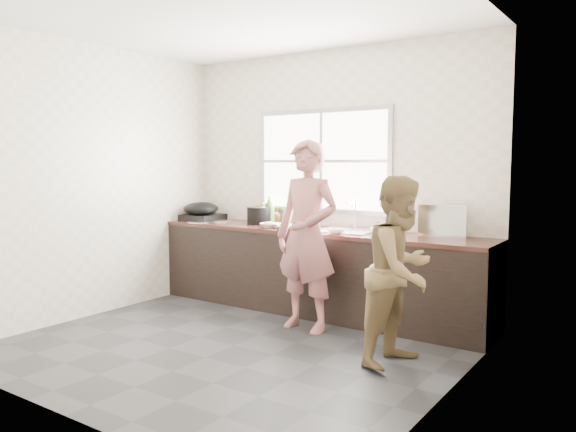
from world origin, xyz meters
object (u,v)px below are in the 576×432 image
Objects in this scene: plate_food at (273,223)px; cutting_board at (297,227)px; glass_jar at (263,218)px; pot_lid_right at (223,221)px; burner at (202,217)px; pot_lid_left at (198,222)px; person_side at (401,271)px; bottle_brown_tall at (263,213)px; bowl_crabs at (383,233)px; wok at (201,209)px; bottle_brown_short at (276,216)px; bowl_mince at (270,225)px; bowl_held at (336,231)px; dish_rack at (443,221)px; black_pot at (259,216)px; bottle_green at (270,209)px; woman at (307,242)px.

cutting_board is at bearing -31.74° from plate_food.
cutting_board is at bearing -27.20° from glass_jar.
cutting_board is 1.72× the size of pot_lid_right.
pot_lid_left is (0.20, -0.27, -0.03)m from burner.
person_side is 2.27m from plate_food.
glass_jar is 0.48m from pot_lid_right.
bottle_brown_tall reaches higher than pot_lid_right.
bowl_crabs is 2.37m from wok.
person_side is 6.70× the size of plate_food.
pot_lid_left is at bearing -150.07° from bottle_brown_short.
bottle_brown_tall reaches higher than bottle_brown_short.
glass_jar reaches higher than cutting_board.
burner reaches higher than plate_food.
bowl_held reaches higher than bowl_mince.
burner is 2.92m from dish_rack.
bowl_mince is at bearing -175.43° from cutting_board.
black_pot is 2.55× the size of glass_jar.
bottle_brown_tall is 0.47× the size of burner.
pot_lid_left is (-0.75, -0.41, -0.00)m from plate_food.
bowl_held is 0.49× the size of wok.
plate_food is 0.16m from bottle_green.
bottle_green is 0.79× the size of dish_rack.
person_side is at bearing -24.27° from black_pot.
cutting_board is at bearing 4.57° from bowl_mince.
pot_lid_right is at bearing -162.66° from bottle_brown_short.
bottle_brown_short is at bearing 64.76° from bottle_green.
bowl_crabs is 0.90× the size of plate_food.
pot_lid_right is (-1.53, 0.59, 0.05)m from woman.
person_side reaches higher than glass_jar.
bowl_held reaches higher than pot_lid_left.
bowl_crabs is 0.78× the size of pot_lid_left.
bottle_brown_short is at bearing 145.19° from cutting_board.
glass_jar is 0.25× the size of dish_rack.
woman reaches higher than person_side.
dish_rack reaches higher than bottle_brown_short.
bowl_held is at bearing -165.43° from bowl_crabs.
glass_jar reaches higher than bowl_crabs.
pot_lid_left is (-0.67, -0.25, -0.09)m from black_pot.
person_side is 3.51× the size of wok.
bowl_crabs is at bearing 2.92° from pot_lid_left.
burner reaches higher than bowl_crabs.
bowl_mince is at bearing -59.58° from plate_food.
person_side reaches higher than bowl_crabs.
cutting_board is at bearing -27.17° from bottle_brown_tall.
pot_lid_right is (0.15, 0.25, -0.00)m from pot_lid_left.
plate_food is at bearing 162.42° from dish_rack.
dish_rack is (1.96, -0.11, 0.14)m from plate_food.
glass_jar is (-1.08, 0.78, 0.10)m from woman.
cutting_board is 4.02× the size of glass_jar.
bottle_green is at bearing 152.75° from cutting_board.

